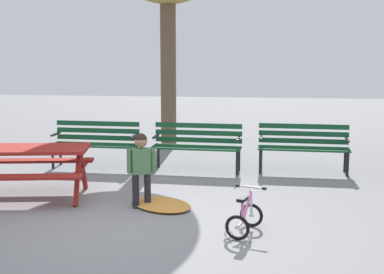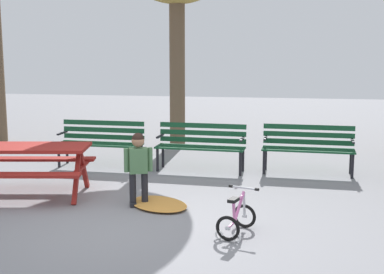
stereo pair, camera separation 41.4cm
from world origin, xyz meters
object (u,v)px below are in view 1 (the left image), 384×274
park_bench_far_left (96,140)px  kids_bicycle (245,217)px  picnic_table (26,159)px  park_bench_right (303,144)px  park_bench_left (197,143)px  child_standing (141,164)px

park_bench_far_left → kids_bicycle: size_ratio=2.59×
picnic_table → park_bench_far_left: size_ratio=1.24×
park_bench_far_left → park_bench_right: size_ratio=1.00×
park_bench_right → park_bench_left: bearing=-176.3°
park_bench_left → child_standing: bearing=-102.4°
park_bench_left → kids_bicycle: size_ratio=2.60×
park_bench_far_left → child_standing: bearing=-60.0°
child_standing → kids_bicycle: bearing=-32.4°
picnic_table → kids_bicycle: size_ratio=3.20×
kids_bicycle → park_bench_left: bearing=105.9°
park_bench_far_left → child_standing: 2.77m
park_bench_far_left → child_standing: child_standing is taller
kids_bicycle → picnic_table: bearing=160.1°
park_bench_right → child_standing: size_ratio=1.54×
child_standing → picnic_table: bearing=172.1°
park_bench_far_left → kids_bicycle: 4.38m
park_bench_left → child_standing: (-0.52, -2.36, 0.10)m
child_standing → park_bench_far_left: bearing=120.0°
park_bench_left → park_bench_right: same height
child_standing → park_bench_left: bearing=77.6°
picnic_table → kids_bicycle: (3.24, -1.17, -0.39)m
picnic_table → kids_bicycle: picnic_table is taller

